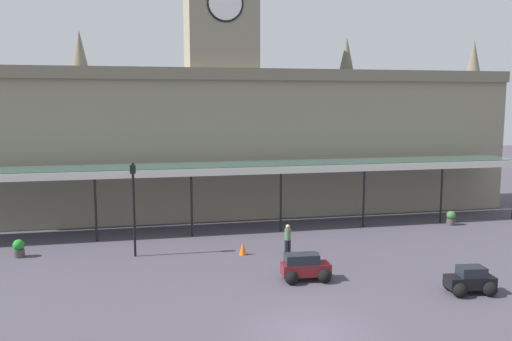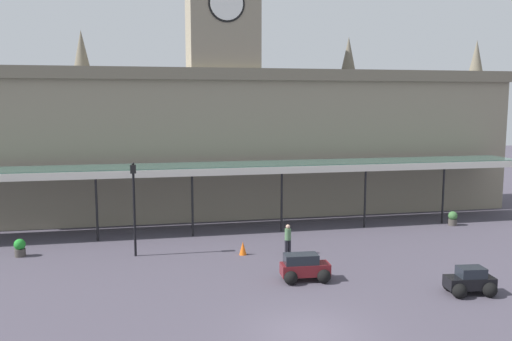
# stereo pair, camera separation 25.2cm
# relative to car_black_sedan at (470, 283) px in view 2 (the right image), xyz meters

# --- Properties ---
(ground_plane) EXTENTS (140.00, 140.00, 0.00)m
(ground_plane) POSITION_rel_car_black_sedan_xyz_m (-7.98, -2.39, -0.50)
(ground_plane) COLOR #494350
(station_building) EXTENTS (42.91, 5.95, 18.33)m
(station_building) POSITION_rel_car_black_sedan_xyz_m (-7.98, 18.90, 5.42)
(station_building) COLOR gray
(station_building) RESTS_ON ground
(entrance_canopy) EXTENTS (39.70, 3.26, 4.24)m
(entrance_canopy) POSITION_rel_car_black_sedan_xyz_m (-7.98, 13.71, 3.58)
(entrance_canopy) COLOR #38564C
(entrance_canopy) RESTS_ON ground
(car_black_sedan) EXTENTS (2.13, 1.66, 1.19)m
(car_black_sedan) POSITION_rel_car_black_sedan_xyz_m (0.00, 0.00, 0.00)
(car_black_sedan) COLOR black
(car_black_sedan) RESTS_ON ground
(car_maroon_estate) EXTENTS (2.30, 1.63, 1.27)m
(car_maroon_estate) POSITION_rel_car_black_sedan_xyz_m (-6.49, 3.11, 0.06)
(car_maroon_estate) COLOR maroon
(car_maroon_estate) RESTS_ON ground
(pedestrian_beside_cars) EXTENTS (0.37, 0.34, 1.67)m
(pedestrian_beside_cars) POSITION_rel_car_black_sedan_xyz_m (-6.13, 7.33, 0.41)
(pedestrian_beside_cars) COLOR black
(pedestrian_beside_cars) RESTS_ON ground
(victorian_lamppost) EXTENTS (0.30, 0.30, 5.06)m
(victorian_lamppost) POSITION_rel_car_black_sedan_xyz_m (-14.21, 8.77, 2.63)
(victorian_lamppost) COLOR black
(victorian_lamppost) RESTS_ON ground
(traffic_cone) EXTENTS (0.40, 0.40, 0.74)m
(traffic_cone) POSITION_rel_car_black_sedan_xyz_m (-8.52, 7.80, -0.13)
(traffic_cone) COLOR orange
(traffic_cone) RESTS_ON ground
(planter_by_canopy) EXTENTS (0.60, 0.60, 0.96)m
(planter_by_canopy) POSITION_rel_car_black_sedan_xyz_m (-20.27, 9.94, -0.01)
(planter_by_canopy) COLOR #47423D
(planter_by_canopy) RESTS_ON ground
(planter_forecourt_centre) EXTENTS (0.60, 0.60, 0.96)m
(planter_forecourt_centre) POSITION_rel_car_black_sedan_xyz_m (6.48, 11.69, -0.01)
(planter_forecourt_centre) COLOR #47423D
(planter_forecourt_centre) RESTS_ON ground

